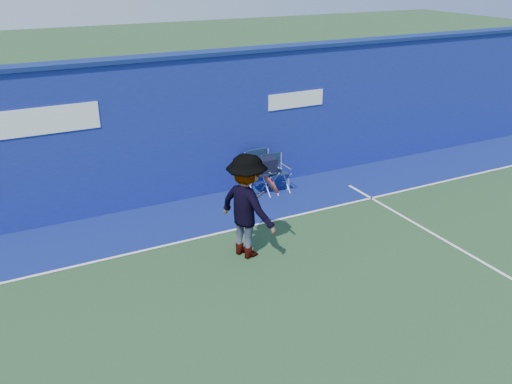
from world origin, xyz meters
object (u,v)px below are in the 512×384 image
directors_chair_right (276,181)px  water_bottle (288,184)px  directors_chair_left (262,177)px  tennis_player (247,206)px

directors_chair_right → water_bottle: bearing=-1.3°
directors_chair_left → directors_chair_right: 0.36m
directors_chair_left → water_bottle: directors_chair_left is taller
tennis_player → directors_chair_left: bearing=57.1°
directors_chair_right → water_bottle: size_ratio=3.25×
directors_chair_right → tennis_player: bearing=-128.9°
directors_chair_right → directors_chair_left: bearing=173.2°
directors_chair_left → water_bottle: size_ratio=3.74×
directors_chair_right → tennis_player: tennis_player is taller
water_bottle → directors_chair_right: bearing=178.7°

